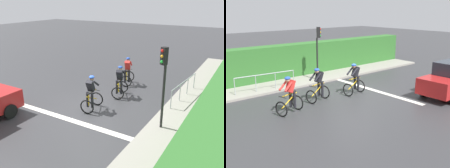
# 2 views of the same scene
# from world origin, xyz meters

# --- Properties ---
(ground_plane) EXTENTS (80.00, 80.00, 0.00)m
(ground_plane) POSITION_xyz_m (0.00, 0.00, 0.00)
(ground_plane) COLOR #333335
(sidewalk_kerb) EXTENTS (2.80, 22.80, 0.12)m
(sidewalk_kerb) POSITION_xyz_m (4.18, 2.00, 0.06)
(sidewalk_kerb) COLOR gray
(sidewalk_kerb) RESTS_ON ground
(stone_wall_low) EXTENTS (0.44, 22.80, 0.58)m
(stone_wall_low) POSITION_xyz_m (5.08, 2.00, 0.29)
(stone_wall_low) COLOR gray
(stone_wall_low) RESTS_ON ground
(hedge_wall) EXTENTS (1.10, 22.80, 2.17)m
(hedge_wall) POSITION_xyz_m (5.38, 2.00, 1.08)
(hedge_wall) COLOR #2D6628
(hedge_wall) RESTS_ON ground
(road_marking_stop_line) EXTENTS (7.00, 0.30, 0.01)m
(road_marking_stop_line) POSITION_xyz_m (0.00, -1.20, 0.00)
(road_marking_stop_line) COLOR silver
(road_marking_stop_line) RESTS_ON ground
(cyclist_lead) EXTENTS (0.97, 1.23, 1.66)m
(cyclist_lead) POSITION_xyz_m (-0.30, 4.17, 0.80)
(cyclist_lead) COLOR black
(cyclist_lead) RESTS_ON ground
(cyclist_second) EXTENTS (0.93, 1.22, 1.66)m
(cyclist_second) POSITION_xyz_m (0.23, 2.25, 0.80)
(cyclist_second) COLOR black
(cyclist_second) RESTS_ON ground
(cyclist_mid) EXTENTS (0.84, 1.17, 1.66)m
(cyclist_mid) POSITION_xyz_m (-0.09, 0.12, 0.80)
(cyclist_mid) COLOR black
(cyclist_mid) RESTS_ON ground
(traffic_light_near_crossing) EXTENTS (0.27, 0.29, 3.34)m
(traffic_light_near_crossing) POSITION_xyz_m (3.31, -0.01, 2.22)
(traffic_light_near_crossing) COLOR black
(traffic_light_near_crossing) RESTS_ON ground
(pedestrian_railing_kerbside) EXTENTS (0.34, 3.33, 1.03)m
(pedestrian_railing_kerbside) POSITION_xyz_m (3.28, 3.55, 0.78)
(pedestrian_railing_kerbside) COLOR #999EA3
(pedestrian_railing_kerbside) RESTS_ON ground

